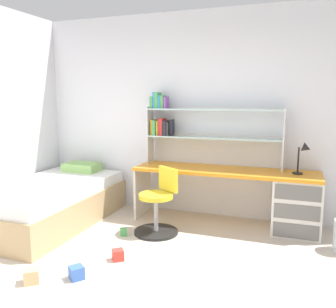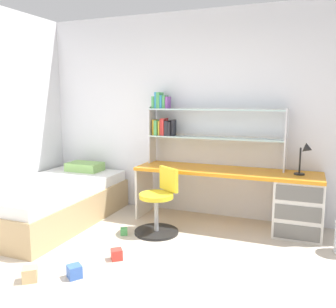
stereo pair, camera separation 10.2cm
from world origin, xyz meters
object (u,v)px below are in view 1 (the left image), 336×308
bookshelf_hutch (192,124)px  bed_platform (50,202)px  swivel_chair (158,208)px  toy_block_green_1 (124,232)px  desk_lamp (304,153)px  toy_block_natural_2 (31,276)px  desk (275,197)px  toy_block_red_3 (118,255)px  toy_block_blue_0 (77,273)px

bookshelf_hutch → bed_platform: (-1.62, -0.88, -0.99)m
swivel_chair → toy_block_green_1: swivel_chair is taller
bookshelf_hutch → swivel_chair: bookshelf_hutch is taller
desk_lamp → toy_block_natural_2: (-2.19, -2.01, -0.89)m
bed_platform → toy_block_natural_2: bearing=-58.0°
desk → toy_block_natural_2: 2.78m
toy_block_green_1 → swivel_chair: bearing=31.3°
bed_platform → toy_block_red_3: (1.32, -0.67, -0.21)m
toy_block_green_1 → toy_block_blue_0: bearing=-86.3°
bookshelf_hutch → desk: bearing=-9.1°
bookshelf_hutch → toy_block_red_3: bookshelf_hutch is taller
desk → bookshelf_hutch: size_ratio=1.28×
toy_block_red_3 → desk_lamp: bearing=38.9°
toy_block_blue_0 → desk_lamp: bearing=44.3°
toy_block_green_1 → toy_block_red_3: 0.64m
toy_block_green_1 → toy_block_natural_2: bearing=-101.9°
toy_block_blue_0 → toy_block_red_3: bearing=69.1°
desk → swivel_chair: size_ratio=2.95×
swivel_chair → toy_block_red_3: swivel_chair is taller
toy_block_blue_0 → toy_block_green_1: toy_block_blue_0 is taller
bookshelf_hutch → toy_block_natural_2: bearing=-110.2°
desk → bookshelf_hutch: (-1.09, 0.17, 0.85)m
bed_platform → bookshelf_hutch: bearing=28.5°
bookshelf_hutch → toy_block_blue_0: size_ratio=15.25×
bookshelf_hutch → toy_block_blue_0: (-0.48, -2.00, -1.19)m
toy_block_natural_2 → desk: bearing=46.8°
desk → toy_block_green_1: (-1.63, -0.78, -0.36)m
toy_block_red_3 → toy_block_blue_0: bearing=-110.9°
toy_block_red_3 → bookshelf_hutch: bearing=78.9°
toy_block_green_1 → desk_lamp: bearing=21.8°
swivel_chair → toy_block_blue_0: size_ratio=6.63×
bed_platform → toy_block_natural_2: size_ratio=16.19×
desk_lamp → toy_block_red_3: size_ratio=3.62×
bookshelf_hutch → toy_block_natural_2: (-0.80, -2.19, -1.19)m
bookshelf_hutch → desk_lamp: size_ratio=4.62×
toy_block_natural_2 → toy_block_red_3: 0.81m
desk → bed_platform: bearing=-165.4°
desk → toy_block_red_3: desk is taller
bed_platform → toy_block_red_3: 1.49m
swivel_chair → toy_block_natural_2: 1.59m
toy_block_green_1 → toy_block_natural_2: toy_block_natural_2 is taller
desk → desk_lamp: 0.63m
bookshelf_hutch → desk_lamp: (1.39, -0.18, -0.29)m
toy_block_green_1 → desk: bearing=25.5°
toy_block_natural_2 → toy_block_blue_0: bearing=30.0°
swivel_chair → bookshelf_hutch: bearing=75.4°
desk → toy_block_natural_2: size_ratio=18.14×
bed_platform → toy_block_blue_0: 1.62m
bookshelf_hutch → desk_lamp: bearing=-7.4°
swivel_chair → toy_block_natural_2: (-0.61, -1.45, -0.24)m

